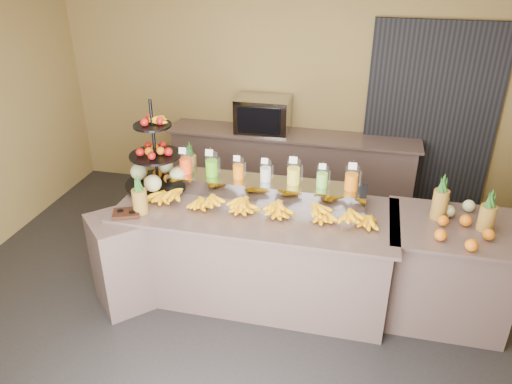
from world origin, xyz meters
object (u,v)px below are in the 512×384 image
(oven_warmer, at_px, (263,115))
(fruit_stand, at_px, (161,167))
(banana_heap, at_px, (261,204))
(pitcher_tray, at_px, (266,188))
(condiment_caddy, at_px, (126,213))
(right_fruit_pile, at_px, (461,221))

(oven_warmer, bearing_deg, fruit_stand, -110.12)
(banana_heap, bearing_deg, pitcher_tray, 94.71)
(pitcher_tray, distance_m, fruit_stand, 1.02)
(fruit_stand, height_order, condiment_caddy, fruit_stand)
(pitcher_tray, xyz_separation_m, right_fruit_pile, (1.70, -0.24, 0.01))
(right_fruit_pile, distance_m, oven_warmer, 2.84)
(fruit_stand, relative_size, oven_warmer, 1.36)
(right_fruit_pile, bearing_deg, oven_warmer, 137.63)
(oven_warmer, bearing_deg, pitcher_tray, -77.69)
(banana_heap, xyz_separation_m, oven_warmer, (-0.42, 1.99, 0.13))
(pitcher_tray, relative_size, right_fruit_pile, 3.68)
(banana_heap, xyz_separation_m, condiment_caddy, (-1.13, -0.32, -0.07))
(pitcher_tray, height_order, oven_warmer, oven_warmer)
(condiment_caddy, relative_size, right_fruit_pile, 0.45)
(right_fruit_pile, bearing_deg, banana_heap, -177.12)
(fruit_stand, relative_size, condiment_caddy, 3.87)
(condiment_caddy, distance_m, oven_warmer, 2.43)
(banana_heap, xyz_separation_m, fruit_stand, (-1.03, 0.24, 0.14))
(fruit_stand, relative_size, right_fruit_pile, 1.75)
(banana_heap, distance_m, condiment_caddy, 1.18)
(pitcher_tray, xyz_separation_m, fruit_stand, (-1.00, -0.08, 0.15))
(pitcher_tray, relative_size, fruit_stand, 2.10)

